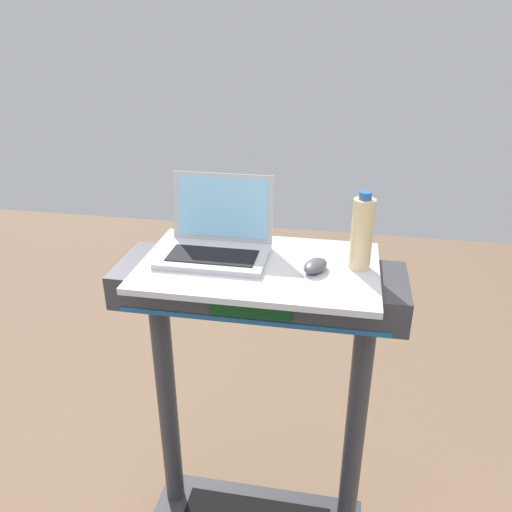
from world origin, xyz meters
TOP-DOWN VIEW (x-y plane):
  - desk_board at (0.00, 0.70)m, footprint 0.73×0.45m
  - laptop at (-0.14, 0.75)m, footprint 0.33×0.26m
  - computer_mouse at (0.17, 0.68)m, footprint 0.09×0.11m
  - water_bottle at (0.30, 0.73)m, footprint 0.07×0.07m

SIDE VIEW (x-z plane):
  - desk_board at x=0.00m, z-range 1.20..1.22m
  - computer_mouse at x=0.17m, z-range 1.22..1.25m
  - laptop at x=-0.14m, z-range 1.15..1.39m
  - water_bottle at x=0.30m, z-range 1.21..1.45m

